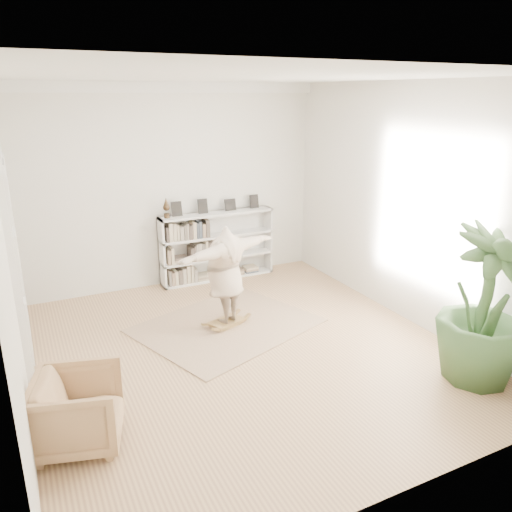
{
  "coord_description": "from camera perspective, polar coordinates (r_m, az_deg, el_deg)",
  "views": [
    {
      "loc": [
        -2.58,
        -5.65,
        3.4
      ],
      "look_at": [
        0.39,
        0.4,
        1.21
      ],
      "focal_mm": 35.0,
      "sensor_mm": 36.0,
      "label": 1
    }
  ],
  "objects": [
    {
      "name": "rug",
      "position": [
        7.76,
        -3.38,
        -7.92
      ],
      "size": [
        3.02,
        2.72,
        0.02
      ],
      "primitive_type": "cube",
      "rotation": [
        0.0,
        0.0,
        0.34
      ],
      "color": "tan",
      "rests_on": "floor"
    },
    {
      "name": "armchair",
      "position": [
        5.53,
        -19.62,
        -16.26
      ],
      "size": [
        1.04,
        1.02,
        0.77
      ],
      "primitive_type": "imported",
      "rotation": [
        0.0,
        0.0,
        1.29
      ],
      "color": "tan",
      "rests_on": "floor"
    },
    {
      "name": "room_shell",
      "position": [
        8.97,
        -9.92,
        18.48
      ],
      "size": [
        6.0,
        6.0,
        6.0
      ],
      "color": "silver",
      "rests_on": "floor"
    },
    {
      "name": "houseplant",
      "position": [
        6.6,
        24.67,
        -5.27
      ],
      "size": [
        1.33,
        1.33,
        1.95
      ],
      "primitive_type": "imported",
      "rotation": [
        0.0,
        0.0,
        0.25
      ],
      "color": "#36582C",
      "rests_on": "floor"
    },
    {
      "name": "doors",
      "position": [
        7.24,
        -25.98,
        0.1
      ],
      "size": [
        0.09,
        1.78,
        2.92
      ],
      "color": "white",
      "rests_on": "floor"
    },
    {
      "name": "floor",
      "position": [
        7.09,
        -1.41,
        -10.66
      ],
      "size": [
        6.0,
        6.0,
        0.0
      ],
      "primitive_type": "plane",
      "color": "#966E4D",
      "rests_on": "ground"
    },
    {
      "name": "person",
      "position": [
        7.42,
        -3.5,
        -1.87
      ],
      "size": [
        1.9,
        1.08,
        1.49
      ],
      "primitive_type": "imported",
      "rotation": [
        0.0,
        0.0,
        3.48
      ],
      "color": "#BFA88F",
      "rests_on": "rocker_board"
    },
    {
      "name": "bookshelf",
      "position": [
        9.51,
        -4.49,
        1.08
      ],
      "size": [
        2.2,
        0.35,
        1.64
      ],
      "color": "silver",
      "rests_on": "floor"
    },
    {
      "name": "rocker_board",
      "position": [
        7.73,
        -3.39,
        -7.52
      ],
      "size": [
        0.61,
        0.48,
        0.11
      ],
      "rotation": [
        0.0,
        0.0,
        0.34
      ],
      "color": "olive",
      "rests_on": "rug"
    }
  ]
}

